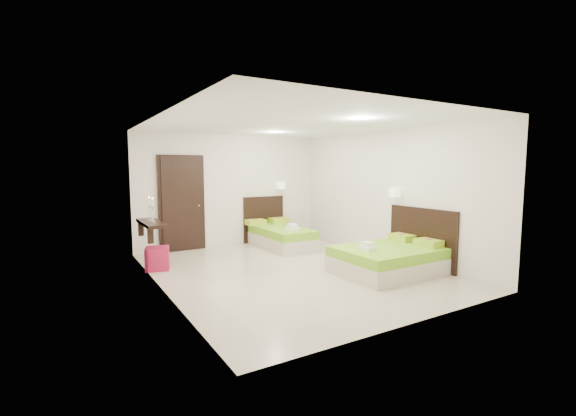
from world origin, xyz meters
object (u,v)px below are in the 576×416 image
bed_single (279,235)px  ottoman (157,258)px  bed_double (391,258)px  nightstand (293,234)px

bed_single → ottoman: 2.96m
ottoman → bed_single: bearing=11.9°
bed_single → bed_double: bed_single is taller
nightstand → ottoman: 3.60m
ottoman → nightstand: bearing=15.2°
bed_double → ottoman: bearing=146.4°
bed_double → ottoman: bed_double is taller
nightstand → ottoman: ottoman is taller
bed_single → bed_double: size_ratio=1.02×
bed_double → ottoman: size_ratio=4.34×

